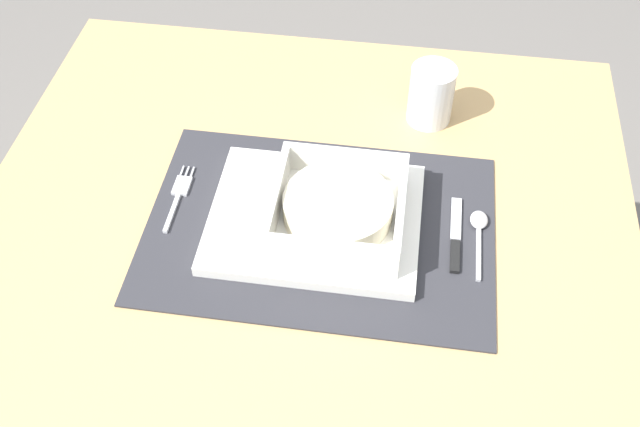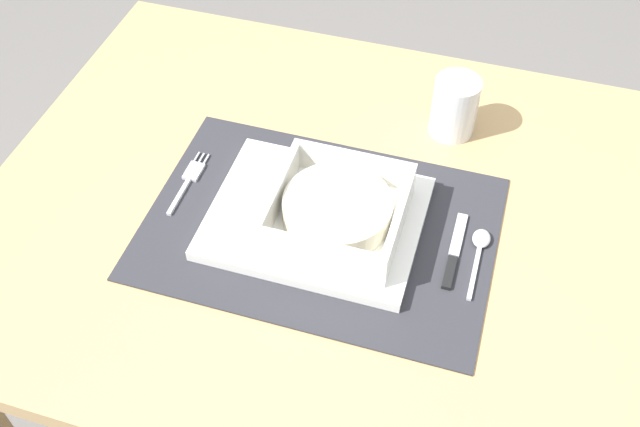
{
  "view_description": "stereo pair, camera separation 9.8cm",
  "coord_description": "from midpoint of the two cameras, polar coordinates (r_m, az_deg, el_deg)",
  "views": [
    {
      "loc": [
        0.12,
        -0.68,
        1.52
      ],
      "look_at": [
        0.03,
        -0.04,
        0.78
      ],
      "focal_mm": 41.5,
      "sensor_mm": 36.0,
      "label": 1
    },
    {
      "loc": [
        0.21,
        -0.66,
        1.52
      ],
      "look_at": [
        0.03,
        -0.04,
        0.78
      ],
      "focal_mm": 41.5,
      "sensor_mm": 36.0,
      "label": 2
    }
  ],
  "objects": [
    {
      "name": "dining_table",
      "position": [
        1.11,
        1.8,
        -3.16
      ],
      "size": [
        0.91,
        0.78,
        0.75
      ],
      "color": "tan",
      "rests_on": "ground"
    },
    {
      "name": "placemat",
      "position": [
        1.0,
        2.8,
        -1.24
      ],
      "size": [
        0.47,
        0.33,
        0.0
      ],
      "primitive_type": "cube",
      "color": "#2D2D33",
      "rests_on": "dining_table"
    },
    {
      "name": "drinking_glass",
      "position": [
        1.14,
        12.78,
        7.76
      ],
      "size": [
        0.07,
        0.07,
        0.09
      ],
      "color": "white",
      "rests_on": "dining_table"
    },
    {
      "name": "spoon",
      "position": [
        1.01,
        14.99,
        -2.54
      ],
      "size": [
        0.02,
        0.12,
        0.01
      ],
      "rotation": [
        0.0,
        0.0,
        -0.08
      ],
      "color": "silver",
      "rests_on": "placemat"
    },
    {
      "name": "porridge_bowl",
      "position": [
        0.97,
        4.24,
        0.0
      ],
      "size": [
        0.17,
        0.17,
        0.05
      ],
      "color": "white",
      "rests_on": "serving_plate"
    },
    {
      "name": "butter_knife",
      "position": [
        0.99,
        13.07,
        -3.35
      ],
      "size": [
        0.01,
        0.13,
        0.01
      ],
      "rotation": [
        0.0,
        0.0,
        0.01
      ],
      "color": "black",
      "rests_on": "placemat"
    },
    {
      "name": "fork",
      "position": [
        1.07,
        -7.44,
        2.58
      ],
      "size": [
        0.02,
        0.13,
        0.0
      ],
      "rotation": [
        0.0,
        0.0,
        -0.08
      ],
      "color": "silver",
      "rests_on": "placemat"
    },
    {
      "name": "serving_plate",
      "position": [
        1.0,
        2.49,
        -0.5
      ],
      "size": [
        0.28,
        0.23,
        0.02
      ],
      "primitive_type": "cube",
      "color": "white",
      "rests_on": "placemat"
    }
  ]
}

